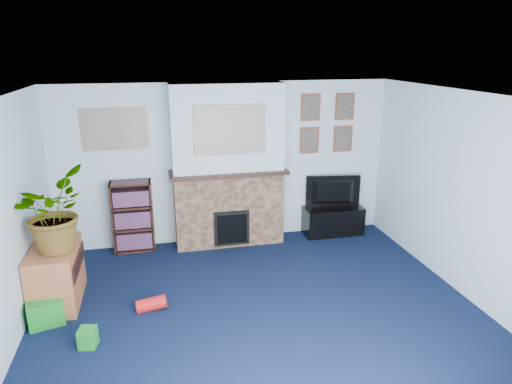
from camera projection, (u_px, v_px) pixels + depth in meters
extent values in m
cube|color=black|center=(260.00, 315.00, 5.11)|extent=(5.00, 4.50, 0.01)
cube|color=white|center=(261.00, 98.00, 4.38)|extent=(5.00, 4.50, 0.01)
cube|color=silver|center=(226.00, 164.00, 6.84)|extent=(5.00, 0.04, 2.40)
cube|color=silver|center=(349.00, 347.00, 2.66)|extent=(5.00, 0.04, 2.40)
cube|color=silver|center=(470.00, 198.00, 5.27)|extent=(0.04, 4.50, 2.40)
cube|color=brown|center=(229.00, 209.00, 6.85)|extent=(1.60, 0.40, 1.10)
cube|color=brown|center=(227.00, 129.00, 6.48)|extent=(1.60, 0.40, 1.30)
cube|color=brown|center=(229.00, 172.00, 6.65)|extent=(1.72, 0.50, 0.05)
cube|color=brown|center=(232.00, 228.00, 6.72)|extent=(0.52, 0.08, 0.52)
cube|color=brown|center=(232.00, 229.00, 6.69)|extent=(0.44, 0.02, 0.44)
cube|color=gray|center=(230.00, 130.00, 6.28)|extent=(1.00, 0.03, 0.68)
cube|color=gray|center=(115.00, 129.00, 6.32)|extent=(0.90, 0.03, 0.58)
cube|color=brown|center=(311.00, 108.00, 6.85)|extent=(0.30, 0.03, 0.40)
cube|color=brown|center=(345.00, 107.00, 6.97)|extent=(0.30, 0.03, 0.40)
cube|color=brown|center=(309.00, 140.00, 7.00)|extent=(0.30, 0.03, 0.40)
cube|color=brown|center=(343.00, 139.00, 7.12)|extent=(0.30, 0.03, 0.40)
cube|color=black|center=(333.00, 220.00, 7.28)|extent=(0.93, 0.39, 0.44)
imported|color=black|center=(334.00, 192.00, 7.16)|extent=(0.87, 0.26, 0.50)
cube|color=black|center=(133.00, 213.00, 6.73)|extent=(0.58, 0.02, 1.05)
cube|color=black|center=(113.00, 218.00, 6.55)|extent=(0.03, 0.28, 1.05)
cube|color=black|center=(152.00, 215.00, 6.67)|extent=(0.03, 0.28, 1.05)
cube|color=black|center=(136.00, 249.00, 6.76)|extent=(0.56, 0.28, 0.03)
cube|color=black|center=(134.00, 228.00, 6.66)|extent=(0.56, 0.28, 0.03)
cube|color=black|center=(132.00, 206.00, 6.56)|extent=(0.56, 0.28, 0.03)
cube|color=black|center=(130.00, 183.00, 6.45)|extent=(0.56, 0.28, 0.03)
cube|color=black|center=(135.00, 239.00, 6.71)|extent=(0.50, 0.22, 0.24)
cube|color=black|center=(133.00, 218.00, 6.61)|extent=(0.50, 0.22, 0.24)
cube|color=black|center=(131.00, 197.00, 6.51)|extent=(0.50, 0.22, 0.22)
cube|color=#AA5E36|center=(56.00, 275.00, 5.28)|extent=(0.50, 0.89, 0.69)
imported|color=#26661E|center=(51.00, 211.00, 5.01)|extent=(0.73, 0.83, 0.90)
cube|color=gold|center=(225.00, 166.00, 6.59)|extent=(0.11, 0.07, 0.16)
cylinder|color=#B2BFC6|center=(249.00, 164.00, 6.66)|extent=(0.05, 0.05, 0.15)
sphere|color=gray|center=(188.00, 169.00, 6.48)|extent=(0.12, 0.12, 0.12)
cylinder|color=#198C26|center=(274.00, 164.00, 6.74)|extent=(0.06, 0.06, 0.12)
cube|color=#198C26|center=(45.00, 312.00, 4.92)|extent=(0.42, 0.37, 0.29)
sphere|color=purple|center=(59.00, 290.00, 5.47)|extent=(0.17, 0.17, 0.17)
cube|color=#198C26|center=(88.00, 337.00, 4.55)|extent=(0.19, 0.19, 0.20)
cylinder|color=red|center=(152.00, 304.00, 5.20)|extent=(0.35, 0.16, 0.20)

